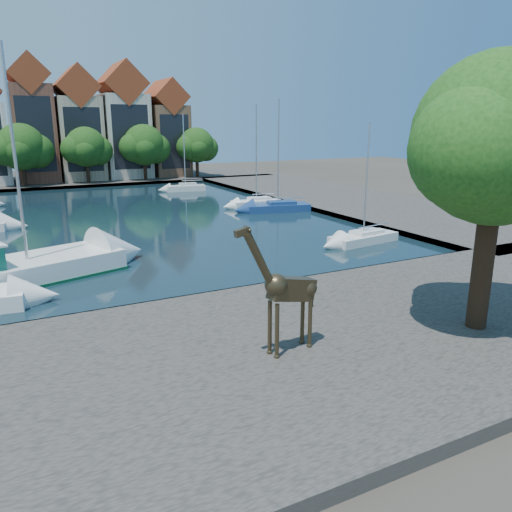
% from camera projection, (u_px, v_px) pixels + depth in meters
% --- Properties ---
extents(ground, '(160.00, 160.00, 0.00)m').
position_uv_depth(ground, '(219.00, 299.00, 24.85)').
color(ground, '#38332B').
rests_on(ground, ground).
extents(water_basin, '(38.00, 50.00, 0.08)m').
position_uv_depth(water_basin, '(116.00, 219.00, 45.45)').
color(water_basin, black).
rests_on(water_basin, ground).
extents(near_quay, '(50.00, 14.00, 0.50)m').
position_uv_depth(near_quay, '(292.00, 349.00, 18.77)').
color(near_quay, '#4D4842').
rests_on(near_quay, ground).
extents(far_quay, '(60.00, 16.00, 0.50)m').
position_uv_depth(far_quay, '(68.00, 181.00, 72.89)').
color(far_quay, '#4D4842').
rests_on(far_quay, ground).
extents(right_quay, '(14.00, 52.00, 0.50)m').
position_uv_depth(right_quay, '(339.00, 198.00, 56.45)').
color(right_quay, '#4D4842').
rests_on(right_quay, ground).
extents(plane_tree, '(8.32, 6.40, 10.62)m').
position_uv_depth(plane_tree, '(500.00, 146.00, 18.49)').
color(plane_tree, '#332114').
rests_on(plane_tree, near_quay).
extents(townhouse_center, '(5.44, 9.18, 16.93)m').
position_uv_depth(townhouse_center, '(32.00, 124.00, 69.01)').
color(townhouse_center, brown).
rests_on(townhouse_center, far_quay).
extents(townhouse_east_inner, '(5.94, 9.18, 15.79)m').
position_uv_depth(townhouse_east_inner, '(78.00, 128.00, 71.82)').
color(townhouse_east_inner, tan).
rests_on(townhouse_east_inner, far_quay).
extents(townhouse_east_mid, '(6.43, 9.18, 16.65)m').
position_uv_depth(townhouse_east_mid, '(123.00, 125.00, 74.60)').
color(townhouse_east_mid, beige).
rests_on(townhouse_east_mid, far_quay).
extents(townhouse_east_end, '(5.44, 9.18, 14.43)m').
position_uv_depth(townhouse_east_end, '(166.00, 132.00, 77.73)').
color(townhouse_east_end, brown).
rests_on(townhouse_east_end, far_quay).
extents(far_tree_mid_west, '(7.80, 6.00, 8.00)m').
position_uv_depth(far_tree_mid_west, '(22.00, 148.00, 64.25)').
color(far_tree_mid_west, '#332114').
rests_on(far_tree_mid_west, far_quay).
extents(far_tree_mid_east, '(7.02, 5.40, 7.52)m').
position_uv_depth(far_tree_mid_east, '(87.00, 148.00, 67.82)').
color(far_tree_mid_east, '#332114').
rests_on(far_tree_mid_east, far_quay).
extents(far_tree_east, '(7.54, 5.80, 7.84)m').
position_uv_depth(far_tree_east, '(145.00, 146.00, 71.33)').
color(far_tree_east, '#332114').
rests_on(far_tree_east, far_quay).
extents(far_tree_far_east, '(6.76, 5.20, 7.36)m').
position_uv_depth(far_tree_far_east, '(197.00, 146.00, 74.90)').
color(far_tree_far_east, '#332114').
rests_on(far_tree_far_east, far_quay).
extents(giraffe_statue, '(3.37, 0.84, 4.81)m').
position_uv_depth(giraffe_statue, '(286.00, 290.00, 17.45)').
color(giraffe_statue, '#3B301D').
rests_on(giraffe_statue, near_quay).
extents(sailboat_right_a, '(5.60, 2.59, 8.47)m').
position_uv_depth(sailboat_right_a, '(363.00, 236.00, 36.08)').
color(sailboat_right_a, silver).
rests_on(sailboat_right_a, water_basin).
extents(sailboat_right_b, '(6.48, 3.48, 10.61)m').
position_uv_depth(sailboat_right_b, '(278.00, 206.00, 48.88)').
color(sailboat_right_b, navy).
rests_on(sailboat_right_b, water_basin).
extents(sailboat_right_c, '(5.18, 2.06, 10.20)m').
position_uv_depth(sailboat_right_c, '(256.00, 202.00, 51.28)').
color(sailboat_right_c, white).
rests_on(sailboat_right_c, water_basin).
extents(sailboat_right_d, '(5.07, 2.42, 9.48)m').
position_uv_depth(sailboat_right_d, '(186.00, 187.00, 63.43)').
color(sailboat_right_d, silver).
rests_on(sailboat_right_d, water_basin).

